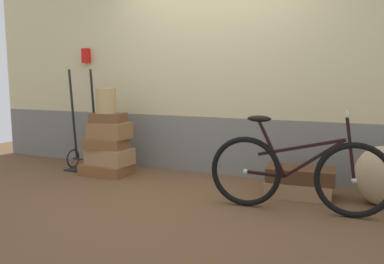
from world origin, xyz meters
name	(u,v)px	position (x,y,z in m)	size (l,w,h in m)	color
ground	(188,192)	(0.00, 0.00, -0.03)	(8.83, 5.20, 0.06)	brown
station_building	(216,62)	(0.01, 0.85, 1.41)	(6.83, 0.74, 2.81)	slate
suitcase_0	(106,169)	(-1.22, 0.20, 0.07)	(0.59, 0.40, 0.13)	brown
suitcase_1	(110,156)	(-1.19, 0.23, 0.23)	(0.55, 0.36, 0.20)	#9E754C
suitcase_2	(106,144)	(-1.21, 0.20, 0.40)	(0.49, 0.32, 0.13)	brown
suitcase_3	(110,130)	(-1.18, 0.24, 0.56)	(0.50, 0.32, 0.20)	olive
suitcase_4	(108,118)	(-1.19, 0.23, 0.72)	(0.40, 0.28, 0.12)	brown
suitcase_5	(298,189)	(1.14, 0.21, 0.08)	(0.65, 0.36, 0.16)	#9E754C
suitcase_6	(300,175)	(1.16, 0.22, 0.23)	(0.67, 0.34, 0.14)	#4C2D19
wicker_basket	(106,101)	(-1.21, 0.22, 0.93)	(0.25, 0.25, 0.31)	tan
luggage_trolley	(83,145)	(-1.66, 0.32, 0.33)	(0.42, 0.35, 1.32)	black
burlap_sack	(381,176)	(1.91, 0.24, 0.29)	(0.49, 0.42, 0.57)	tan
bicycle	(297,173)	(1.20, -0.27, 0.36)	(1.62, 0.46, 0.92)	black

